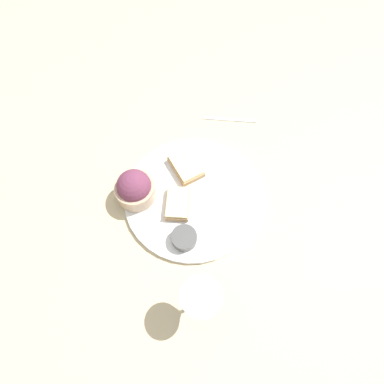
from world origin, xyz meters
The scene contains 8 objects.
ground_plane centered at (0.00, 0.00, 0.00)m, with size 4.00×4.00×0.00m, color #C6B289.
dinner_plate centered at (0.00, 0.00, 0.01)m, with size 0.36×0.36×0.01m.
salad_bowl centered at (0.07, 0.12, 0.05)m, with size 0.10×0.10×0.09m.
sauce_ramekin centered at (-0.09, 0.08, 0.03)m, with size 0.06×0.06×0.03m.
cheese_toast_near centered at (0.08, -0.03, 0.03)m, with size 0.10×0.07×0.03m.
cheese_toast_far centered at (-0.01, 0.05, 0.03)m, with size 0.11×0.10×0.03m.
wine_glass centered at (-0.24, 0.12, 0.11)m, with size 0.08×0.08×0.15m.
fork centered at (0.17, -0.23, 0.00)m, with size 0.10×0.14×0.01m.
Camera 1 is at (-0.28, 0.16, 0.73)m, focal length 28.00 mm.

